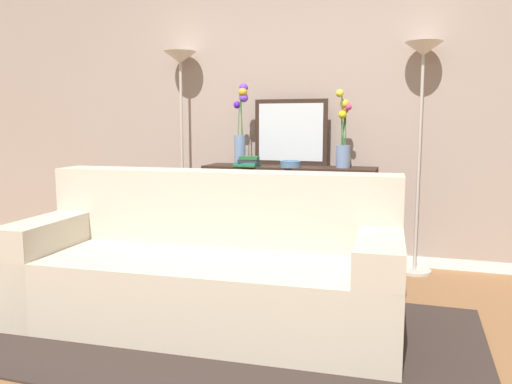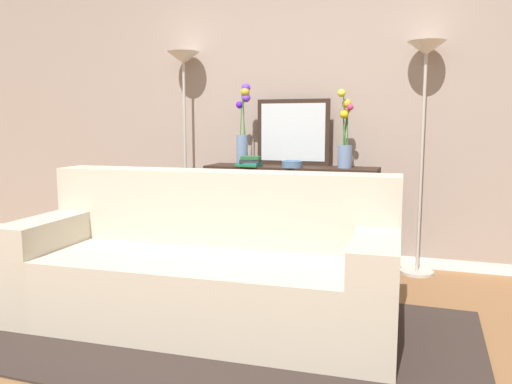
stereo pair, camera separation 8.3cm
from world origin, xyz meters
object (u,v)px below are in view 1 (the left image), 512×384
(floor_lamp_right, at_px, (422,94))
(vase_tall_flowers, at_px, (241,128))
(couch, at_px, (208,269))
(console_table, at_px, (289,198))
(book_row_under_console, at_px, (239,255))
(floor_lamp_left, at_px, (181,96))
(wall_mirror, at_px, (291,132))
(fruit_bowl, at_px, (290,164))
(vase_short_flowers, at_px, (343,138))
(book_stack, at_px, (248,162))

(floor_lamp_right, xyz_separation_m, vase_tall_flowers, (-1.43, -0.08, -0.27))
(couch, xyz_separation_m, console_table, (0.17, 1.29, 0.26))
(book_row_under_console, bearing_deg, floor_lamp_left, 168.12)
(floor_lamp_left, distance_m, wall_mirror, 1.03)
(couch, xyz_separation_m, wall_mirror, (0.15, 1.43, 0.79))
(fruit_bowl, height_order, book_row_under_console, fruit_bowl)
(couch, xyz_separation_m, floor_lamp_left, (-0.84, 1.41, 1.10))
(vase_tall_flowers, xyz_separation_m, book_row_under_console, (-0.00, -0.04, -1.08))
(couch, relative_size, vase_short_flowers, 3.72)
(console_table, height_order, floor_lamp_right, floor_lamp_right)
(wall_mirror, distance_m, fruit_bowl, 0.36)
(book_row_under_console, bearing_deg, console_table, -0.00)
(couch, xyz_separation_m, book_stack, (-0.14, 1.17, 0.55))
(console_table, distance_m, vase_tall_flowers, 0.71)
(book_row_under_console, bearing_deg, wall_mirror, 19.57)
(floor_lamp_right, xyz_separation_m, fruit_bowl, (-0.96, -0.23, -0.54))
(console_table, bearing_deg, floor_lamp_left, 173.11)
(floor_lamp_left, distance_m, floor_lamp_right, 2.01)
(floor_lamp_left, distance_m, vase_tall_flowers, 0.65)
(floor_lamp_right, height_order, vase_tall_flowers, floor_lamp_right)
(couch, bearing_deg, fruit_bowl, 79.99)
(wall_mirror, height_order, fruit_bowl, wall_mirror)
(book_stack, bearing_deg, console_table, 20.37)
(couch, distance_m, vase_tall_flowers, 1.58)
(couch, relative_size, wall_mirror, 3.66)
(couch, relative_size, book_row_under_console, 8.08)
(couch, height_order, console_table, couch)
(floor_lamp_left, bearing_deg, vase_short_flowers, -4.92)
(wall_mirror, bearing_deg, floor_lamp_right, -1.27)
(fruit_bowl, bearing_deg, wall_mirror, 103.85)
(wall_mirror, bearing_deg, couch, -95.84)
(console_table, relative_size, book_stack, 6.84)
(vase_short_flowers, bearing_deg, vase_tall_flowers, 177.15)
(wall_mirror, relative_size, vase_tall_flowers, 0.91)
(fruit_bowl, bearing_deg, floor_lamp_right, 13.34)
(couch, relative_size, book_stack, 11.06)
(couch, height_order, wall_mirror, wall_mirror)
(wall_mirror, distance_m, book_row_under_console, 1.13)
(couch, bearing_deg, console_table, 82.50)
(couch, height_order, vase_tall_flowers, vase_tall_flowers)
(book_stack, height_order, book_row_under_console, book_stack)
(couch, relative_size, floor_lamp_left, 1.26)
(floor_lamp_left, bearing_deg, wall_mirror, 1.32)
(floor_lamp_left, xyz_separation_m, book_row_under_console, (0.58, -0.12, -1.36))
(fruit_bowl, distance_m, book_row_under_console, 0.94)
(floor_lamp_right, distance_m, vase_tall_flowers, 1.46)
(couch, relative_size, floor_lamp_right, 1.27)
(floor_lamp_left, xyz_separation_m, wall_mirror, (0.99, 0.02, -0.31))
(couch, height_order, vase_short_flowers, vase_short_flowers)
(console_table, distance_m, vase_short_flowers, 0.65)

